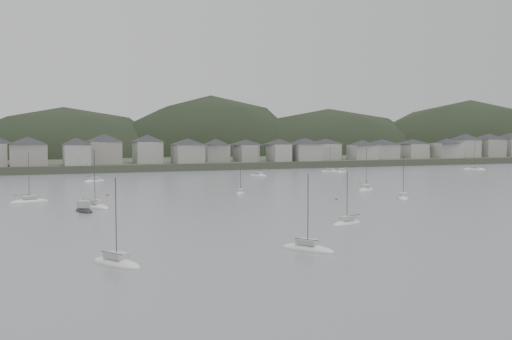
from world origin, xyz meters
name	(u,v)px	position (x,y,z in m)	size (l,w,h in m)	color
ground	(438,237)	(0.00, 0.00, 0.00)	(900.00, 900.00, 0.00)	slate
far_shore_land	(118,157)	(0.00, 295.00, 1.50)	(900.00, 250.00, 3.00)	#383D2D
forested_ridge	(135,181)	(4.83, 269.40, -11.28)	(851.55, 103.94, 102.57)	black
waterfront_town	(271,148)	(50.59, 183.34, 8.66)	(451.48, 28.46, 12.92)	#9D9990
sailboat_lead	(258,176)	(23.81, 132.39, 0.17)	(5.41, 9.25, 12.05)	silver
moored_fleet	(235,196)	(-9.08, 66.59, 0.17)	(242.10, 154.82, 13.03)	silver
motor_launch_far	(84,210)	(-46.84, 51.23, 0.30)	(3.85, 7.68, 3.76)	black
mooring_buoys	(396,194)	(31.39, 56.88, 0.15)	(132.56, 91.64, 0.70)	#B6743C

